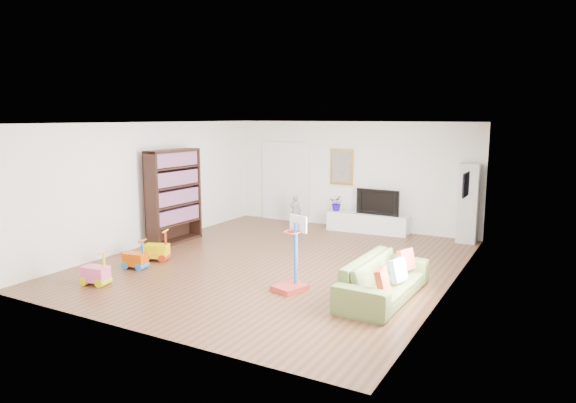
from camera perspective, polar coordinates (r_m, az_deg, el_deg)
The scene contains 25 objects.
floor at distance 10.11m, azimuth -1.10°, elevation -6.77°, with size 6.50×7.50×0.00m, color brown.
ceiling at distance 9.71m, azimuth -1.15°, elevation 8.72°, with size 6.50×7.50×0.00m, color white.
wall_back at distance 13.17m, azimuth 7.05°, elevation 2.94°, with size 6.50×0.00×2.70m, color white.
wall_front at distance 6.88m, azimuth -16.93°, elevation -3.30°, with size 6.50×0.00×2.70m, color white.
wall_left at distance 11.77m, azimuth -14.98°, elevation 1.93°, with size 0.00×7.50×2.70m, color silver.
wall_right at distance 8.68m, azimuth 17.80°, elevation -0.76°, with size 0.00×7.50×2.70m, color silver.
navy_accent at distance 9.99m, azimuth 19.43°, elevation 3.32°, with size 0.01×3.20×1.70m, color black.
olive_wainscot at distance 10.21m, azimuth 19.01°, elevation -4.23°, with size 0.01×3.20×1.00m, color brown.
doorway at distance 13.98m, azimuth -0.28°, elevation 2.15°, with size 1.45×0.06×2.10m, color white.
painting_back at distance 13.21m, azimuth 6.00°, elevation 3.85°, with size 0.62×0.06×0.92m, color gold.
artwork_right at distance 10.23m, azimuth 19.16°, elevation 1.78°, with size 0.04×0.56×0.46m, color #7F3F8C.
media_console at distance 12.82m, azimuth 8.87°, elevation -2.34°, with size 2.00×0.50×0.47m, color white.
tall_cabinet at distance 12.20m, azimuth 19.39°, elevation -0.19°, with size 0.42×0.42×1.79m, color silver.
bookshelf at distance 11.77m, azimuth -12.57°, elevation 0.55°, with size 0.38×1.44×2.10m, color black.
sofa at distance 8.24m, azimuth 10.60°, elevation -8.44°, with size 2.14×0.84×0.62m, color #5C6D38.
basketball_hoop at distance 8.35m, azimuth 0.20°, elevation -5.84°, with size 0.43×0.52×1.24m, color #AF3027.
ride_on_yellow at distance 10.47m, azimuth -14.42°, elevation -4.75°, with size 0.46×0.29×0.62m, color #EBCC00.
ride_on_orange at distance 10.04m, azimuth -16.65°, elevation -5.61°, with size 0.42×0.26×0.57m, color #CA4900.
ride_on_pink at distance 9.31m, azimuth -20.65°, elevation -6.90°, with size 0.45×0.28×0.60m, color #F15C98.
child at distance 13.17m, azimuth 0.81°, elevation -1.08°, with size 0.31×0.20×0.84m, color gray.
tv at distance 12.65m, azimuth 10.10°, elevation -0.01°, with size 1.08×0.14×0.62m, color black.
vase_plant at distance 13.01m, azimuth 5.47°, elevation -0.16°, with size 0.36×0.31×0.40m, color #1F0B9C.
pillow_left at distance 7.55m, azimuth 10.45°, elevation -8.68°, with size 0.10×0.36×0.36m, color #AF331C.
pillow_center at distance 8.11m, azimuth 12.17°, elevation -7.45°, with size 0.09×0.35×0.35m, color silver.
pillow_right at distance 8.70m, azimuth 13.00°, elevation -6.32°, with size 0.09×0.34×0.34m, color #AD3A27.
Camera 1 is at (4.85, -8.41, 2.81)m, focal length 32.00 mm.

